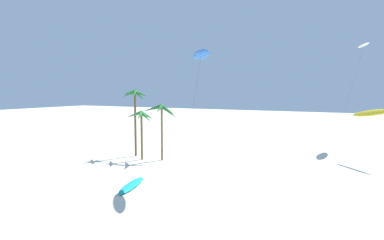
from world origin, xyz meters
The scene contains 7 objects.
palm_tree_0 centered at (-15.67, 32.00, 5.79)m, with size 4.13×4.12×6.95m.
palm_tree_1 centered at (-17.99, 33.62, 8.44)m, with size 3.74×4.10×9.92m.
palm_tree_2 centered at (-12.98, 32.99, 6.62)m, with size 4.90×5.19×7.88m.
flying_kite_0 centered at (12.81, 43.80, 6.78)m, with size 4.97×10.27×7.78m.
flying_kite_1 centered at (-3.24, 25.34, 13.35)m, with size 4.16×6.47×13.88m.
flying_kite_4 centered at (11.70, 57.27, 17.32)m, with size 4.95×8.90×18.39m.
grounded_kite_0 centered at (-8.89, 20.98, 0.18)m, with size 2.79×6.02×0.36m.
Camera 1 is at (10.94, -4.15, 9.69)m, focal length 29.78 mm.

